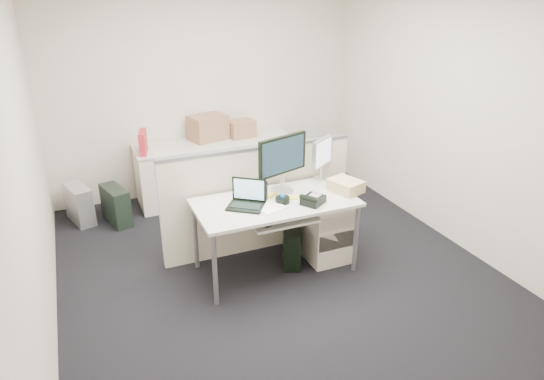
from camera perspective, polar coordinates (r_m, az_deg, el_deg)
name	(u,v)px	position (r m, az deg, el deg)	size (l,w,h in m)	color
floor	(275,269)	(4.85, 0.37, -9.23)	(4.00, 4.50, 0.01)	black
wall_back	(205,89)	(6.34, -7.83, 11.73)	(4.00, 0.02, 2.70)	beige
wall_front	(459,264)	(2.54, 21.14, -8.11)	(4.00, 0.02, 2.70)	beige
wall_left	(24,169)	(3.97, -27.12, 2.24)	(0.02, 4.50, 2.70)	beige
wall_right	(454,114)	(5.36, 20.67, 8.31)	(0.02, 4.50, 2.70)	beige
desk	(275,208)	(4.53, 0.40, -2.07)	(1.50, 0.75, 0.73)	white
keyboard_tray	(283,220)	(4.40, 1.32, -3.53)	(0.62, 0.32, 0.02)	white
drawer_pedestal	(323,227)	(4.94, 6.04, -4.31)	(0.40, 0.55, 0.65)	beige
cubicle_partition	(258,200)	(4.95, -1.65, -1.22)	(2.00, 0.06, 1.10)	beige
back_counter	(216,170)	(6.32, -6.56, 2.39)	(2.00, 0.60, 0.72)	beige
monitor_main	(282,164)	(4.60, 1.24, 3.03)	(0.56, 0.22, 0.56)	black
monitor_small	(322,159)	(4.95, 5.87, 3.60)	(0.35, 0.18, 0.43)	#B7B7BC
laptop	(245,195)	(4.33, -3.14, -0.63)	(0.32, 0.24, 0.24)	black
trackball	(282,200)	(4.46, 1.24, -1.16)	(0.13, 0.13, 0.05)	black
desk_phone	(313,200)	(4.46, 4.86, -1.19)	(0.21, 0.17, 0.07)	black
paper_stack	(267,206)	(4.39, -0.63, -1.90)	(0.23, 0.30, 0.01)	white
sticky_pad	(293,197)	(4.56, 2.47, -0.88)	(0.08, 0.08, 0.01)	yellow
travel_mug	(263,192)	(4.47, -1.03, -0.28)	(0.08, 0.08, 0.17)	black
banana	(271,195)	(4.57, -0.10, -0.63)	(0.17, 0.04, 0.04)	yellow
cellphone	(258,201)	(4.49, -1.62, -1.31)	(0.05, 0.10, 0.01)	black
manila_folders	(346,186)	(4.74, 8.65, 0.51)	(0.24, 0.30, 0.11)	#CEBE75
keyboard	(276,217)	(4.40, 0.52, -3.17)	(0.40, 0.14, 0.02)	black
pc_tower_desk	(292,245)	(4.86, 2.31, -6.44)	(0.17, 0.42, 0.39)	black
pc_tower_spare_dark	(116,205)	(5.90, -17.89, -1.74)	(0.19, 0.47, 0.44)	black
pc_tower_spare_silver	(79,204)	(6.07, -21.74, -1.53)	(0.19, 0.47, 0.44)	#B7B7BC
cardboard_box_left	(208,128)	(6.25, -7.54, 7.20)	(0.45, 0.33, 0.33)	#936349
cardboard_box_right	(241,129)	(6.34, -3.65, 7.12)	(0.33, 0.25, 0.23)	#936349
red_binder	(143,143)	(5.89, -14.93, 5.36)	(0.07, 0.31, 0.29)	#B2212C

